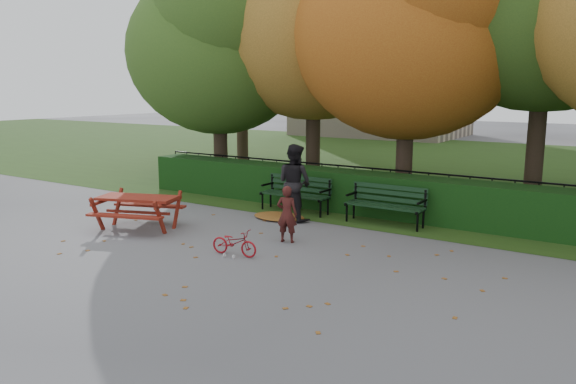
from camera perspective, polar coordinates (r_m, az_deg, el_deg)
The scene contains 17 objects.
ground at distance 10.40m, azimuth -4.05°, elevation -6.56°, with size 90.00×90.00×0.00m, color slate.
grass_strip at distance 22.91m, azimuth 17.69°, elevation 2.43°, with size 90.00×90.00×0.00m, color #233D13.
building_left at distance 37.34m, azimuth 9.72°, elevation 17.29°, with size 10.00×7.00×15.00m, color #BCA892.
hedge at distance 14.02m, azimuth 7.13°, elevation -0.01°, with size 13.00×0.90×1.00m, color black.
iron_fence at distance 14.72m, azimuth 8.51°, elevation 0.61°, with size 14.00×0.04×1.02m.
tree_a at distance 17.59m, azimuth -6.79°, elevation 15.29°, with size 5.88×5.60×7.48m.
tree_b at distance 17.07m, azimuth 3.29°, elevation 18.47°, with size 6.72×6.40×8.79m.
tree_c at distance 14.90m, azimuth 13.16°, elevation 17.13°, with size 6.30×6.00×8.00m.
tree_f at distance 21.76m, azimuth -4.48°, elevation 17.52°, with size 6.93×6.60×9.19m.
bench_left at distance 13.95m, azimuth 0.88°, elevation 0.10°, with size 1.80×0.57×0.88m.
bench_right at distance 12.85m, azimuth 9.96°, elevation -0.97°, with size 1.80×0.57×0.88m.
picnic_table at distance 12.64m, azimuth -15.04°, elevation -1.16°, with size 2.05×1.85×0.82m.
leaf_pile at distance 13.31m, azimuth -0.92°, elevation -2.50°, with size 1.30×0.90×0.09m, color brown.
leaf_scatter at distance 10.62m, azimuth -3.07°, elevation -6.13°, with size 9.00×5.70×0.01m, color brown, non-canonical shape.
child at distance 11.17m, azimuth -0.11°, elevation -2.26°, with size 0.42×0.28×1.15m, color #411714.
adult at distance 12.96m, azimuth 0.66°, elevation 0.97°, with size 0.87×0.68×1.79m, color black.
bicycle at distance 10.42m, azimuth -5.47°, elevation -5.13°, with size 0.33×0.94×0.49m, color maroon.
Camera 1 is at (6.05, -7.88, 3.06)m, focal length 35.00 mm.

